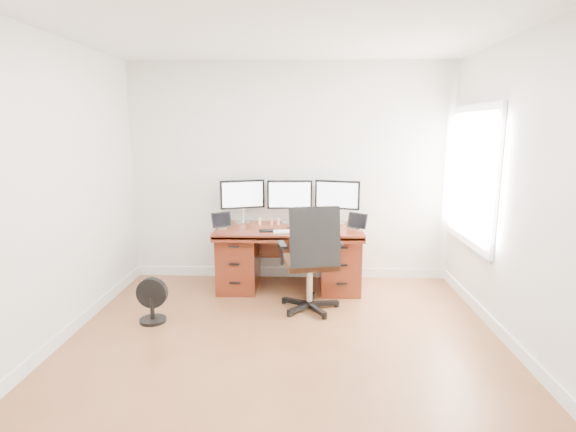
{
  "coord_description": "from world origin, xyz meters",
  "views": [
    {
      "loc": [
        0.17,
        -3.35,
        1.9
      ],
      "look_at": [
        0.0,
        1.5,
        0.95
      ],
      "focal_mm": 28.0,
      "sensor_mm": 36.0,
      "label": 1
    }
  ],
  "objects_px": {
    "keyboard": "(287,231)",
    "desk": "(289,256)",
    "floor_fan": "(152,301)",
    "monitor_center": "(290,196)",
    "office_chair": "(311,277)"
  },
  "relations": [
    {
      "from": "desk",
      "to": "floor_fan",
      "type": "relative_size",
      "value": 3.78
    },
    {
      "from": "office_chair",
      "to": "floor_fan",
      "type": "xyz_separation_m",
      "value": [
        -1.58,
        -0.34,
        -0.16
      ]
    },
    {
      "from": "desk",
      "to": "floor_fan",
      "type": "bearing_deg",
      "value": -142.13
    },
    {
      "from": "monitor_center",
      "to": "desk",
      "type": "bearing_deg",
      "value": -92.96
    },
    {
      "from": "desk",
      "to": "keyboard",
      "type": "relative_size",
      "value": 5.77
    },
    {
      "from": "desk",
      "to": "keyboard",
      "type": "height_order",
      "value": "keyboard"
    },
    {
      "from": "monitor_center",
      "to": "floor_fan",
      "type": "bearing_deg",
      "value": -139.21
    },
    {
      "from": "desk",
      "to": "monitor_center",
      "type": "bearing_deg",
      "value": 89.98
    },
    {
      "from": "office_chair",
      "to": "keyboard",
      "type": "height_order",
      "value": "office_chair"
    },
    {
      "from": "desk",
      "to": "monitor_center",
      "type": "xyz_separation_m",
      "value": [
        0.0,
        0.24,
        0.68
      ]
    },
    {
      "from": "desk",
      "to": "monitor_center",
      "type": "distance_m",
      "value": 0.72
    },
    {
      "from": "keyboard",
      "to": "desk",
      "type": "bearing_deg",
      "value": 81.3
    },
    {
      "from": "floor_fan",
      "to": "monitor_center",
      "type": "xyz_separation_m",
      "value": [
        1.33,
        1.27,
        0.87
      ]
    },
    {
      "from": "monitor_center",
      "to": "keyboard",
      "type": "xyz_separation_m",
      "value": [
        -0.02,
        -0.49,
        -0.33
      ]
    },
    {
      "from": "keyboard",
      "to": "monitor_center",
      "type": "bearing_deg",
      "value": 83.31
    }
  ]
}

